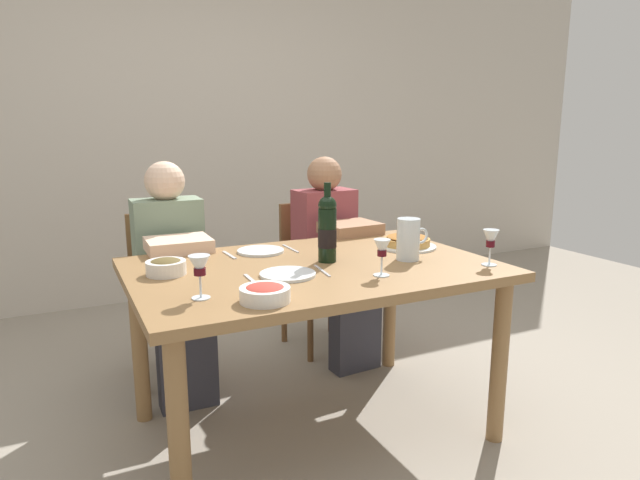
{
  "coord_description": "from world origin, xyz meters",
  "views": [
    {
      "loc": [
        -0.96,
        -2.03,
        1.34
      ],
      "look_at": [
        0.02,
        -0.04,
        0.87
      ],
      "focal_mm": 30.86,
      "sensor_mm": 36.0,
      "label": 1
    }
  ],
  "objects_px": {
    "wine_bottle": "(327,229)",
    "diner_right": "(334,253)",
    "wine_glass_centre": "(200,268)",
    "dining_table": "(313,286)",
    "dinner_plate_right_setting": "(261,251)",
    "olive_bowl": "(166,266)",
    "baked_tart": "(407,242)",
    "wine_glass_right_diner": "(382,250)",
    "wine_glass_left_diner": "(491,240)",
    "chair_left": "(167,283)",
    "salad_bowl": "(265,293)",
    "dinner_plate_left_setting": "(288,274)",
    "water_pitcher": "(408,242)",
    "diner_left": "(174,272)",
    "chair_right": "(315,265)"
  },
  "relations": [
    {
      "from": "dinner_plate_left_setting",
      "to": "dinner_plate_right_setting",
      "type": "height_order",
      "value": "same"
    },
    {
      "from": "wine_bottle",
      "to": "wine_glass_right_diner",
      "type": "distance_m",
      "value": 0.31
    },
    {
      "from": "baked_tart",
      "to": "wine_bottle",
      "type": "bearing_deg",
      "value": -170.52
    },
    {
      "from": "wine_glass_left_diner",
      "to": "chair_left",
      "type": "distance_m",
      "value": 1.71
    },
    {
      "from": "salad_bowl",
      "to": "diner_right",
      "type": "relative_size",
      "value": 0.15
    },
    {
      "from": "dinner_plate_right_setting",
      "to": "water_pitcher",
      "type": "bearing_deg",
      "value": -38.12
    },
    {
      "from": "wine_glass_right_diner",
      "to": "diner_left",
      "type": "xyz_separation_m",
      "value": [
        -0.62,
        0.95,
        -0.25
      ]
    },
    {
      "from": "chair_left",
      "to": "dinner_plate_left_setting",
      "type": "bearing_deg",
      "value": 106.51
    },
    {
      "from": "olive_bowl",
      "to": "diner_left",
      "type": "distance_m",
      "value": 0.6
    },
    {
      "from": "dinner_plate_right_setting",
      "to": "diner_left",
      "type": "relative_size",
      "value": 0.19
    },
    {
      "from": "wine_glass_right_diner",
      "to": "wine_glass_centre",
      "type": "height_order",
      "value": "wine_glass_centre"
    },
    {
      "from": "wine_bottle",
      "to": "wine_glass_left_diner",
      "type": "distance_m",
      "value": 0.68
    },
    {
      "from": "wine_glass_right_diner",
      "to": "diner_right",
      "type": "bearing_deg",
      "value": 73.1
    },
    {
      "from": "wine_glass_left_diner",
      "to": "diner_left",
      "type": "distance_m",
      "value": 1.52
    },
    {
      "from": "wine_bottle",
      "to": "diner_right",
      "type": "distance_m",
      "value": 0.81
    },
    {
      "from": "baked_tart",
      "to": "chair_right",
      "type": "bearing_deg",
      "value": 97.19
    },
    {
      "from": "dining_table",
      "to": "chair_left",
      "type": "height_order",
      "value": "chair_left"
    },
    {
      "from": "wine_glass_left_diner",
      "to": "wine_glass_centre",
      "type": "relative_size",
      "value": 1.01
    },
    {
      "from": "wine_glass_left_diner",
      "to": "dinner_plate_right_setting",
      "type": "distance_m",
      "value": 1.02
    },
    {
      "from": "salad_bowl",
      "to": "chair_right",
      "type": "xyz_separation_m",
      "value": [
        0.8,
        1.29,
        -0.29
      ]
    },
    {
      "from": "dining_table",
      "to": "diner_right",
      "type": "xyz_separation_m",
      "value": [
        0.46,
        0.68,
        -0.05
      ]
    },
    {
      "from": "wine_bottle",
      "to": "dinner_plate_left_setting",
      "type": "height_order",
      "value": "wine_bottle"
    },
    {
      "from": "chair_right",
      "to": "chair_left",
      "type": "bearing_deg",
      "value": -3.38
    },
    {
      "from": "olive_bowl",
      "to": "wine_glass_centre",
      "type": "xyz_separation_m",
      "value": [
        0.05,
        -0.36,
        0.07
      ]
    },
    {
      "from": "baked_tart",
      "to": "wine_glass_right_diner",
      "type": "xyz_separation_m",
      "value": [
        -0.38,
        -0.37,
        0.08
      ]
    },
    {
      "from": "dining_table",
      "to": "diner_right",
      "type": "bearing_deg",
      "value": 56.18
    },
    {
      "from": "water_pitcher",
      "to": "diner_right",
      "type": "distance_m",
      "value": 0.82
    },
    {
      "from": "baked_tart",
      "to": "dinner_plate_right_setting",
      "type": "height_order",
      "value": "baked_tart"
    },
    {
      "from": "baked_tart",
      "to": "wine_glass_centre",
      "type": "xyz_separation_m",
      "value": [
        -1.09,
        -0.35,
        0.08
      ]
    },
    {
      "from": "baked_tart",
      "to": "salad_bowl",
      "type": "xyz_separation_m",
      "value": [
        -0.9,
        -0.48,
        0.0
      ]
    },
    {
      "from": "dining_table",
      "to": "wine_glass_centre",
      "type": "relative_size",
      "value": 9.98
    },
    {
      "from": "salad_bowl",
      "to": "wine_glass_centre",
      "type": "height_order",
      "value": "wine_glass_centre"
    },
    {
      "from": "wine_glass_right_diner",
      "to": "dinner_plate_left_setting",
      "type": "distance_m",
      "value": 0.38
    },
    {
      "from": "water_pitcher",
      "to": "dining_table",
      "type": "bearing_deg",
      "value": 166.28
    },
    {
      "from": "wine_bottle",
      "to": "olive_bowl",
      "type": "bearing_deg",
      "value": 172.22
    },
    {
      "from": "wine_bottle",
      "to": "salad_bowl",
      "type": "distance_m",
      "value": 0.6
    },
    {
      "from": "wine_bottle",
      "to": "wine_glass_centre",
      "type": "height_order",
      "value": "wine_bottle"
    },
    {
      "from": "chair_left",
      "to": "baked_tart",
      "type": "bearing_deg",
      "value": 141.78
    },
    {
      "from": "wine_glass_right_diner",
      "to": "diner_left",
      "type": "bearing_deg",
      "value": 123.24
    },
    {
      "from": "salad_bowl",
      "to": "dinner_plate_left_setting",
      "type": "bearing_deg",
      "value": 53.76
    },
    {
      "from": "dining_table",
      "to": "olive_bowl",
      "type": "relative_size",
      "value": 9.6
    },
    {
      "from": "wine_bottle",
      "to": "diner_right",
      "type": "relative_size",
      "value": 0.29
    },
    {
      "from": "dinner_plate_right_setting",
      "to": "diner_right",
      "type": "xyz_separation_m",
      "value": [
        0.58,
        0.37,
        -0.15
      ]
    },
    {
      "from": "wine_bottle",
      "to": "wine_glass_centre",
      "type": "distance_m",
      "value": 0.67
    },
    {
      "from": "dining_table",
      "to": "baked_tart",
      "type": "distance_m",
      "value": 0.57
    },
    {
      "from": "baked_tart",
      "to": "chair_left",
      "type": "bearing_deg",
      "value": 140.94
    },
    {
      "from": "wine_glass_left_diner",
      "to": "salad_bowl",
      "type": "bearing_deg",
      "value": -177.66
    },
    {
      "from": "dining_table",
      "to": "dinner_plate_right_setting",
      "type": "distance_m",
      "value": 0.35
    },
    {
      "from": "wine_glass_centre",
      "to": "dinner_plate_left_setting",
      "type": "distance_m",
      "value": 0.41
    },
    {
      "from": "wine_glass_right_diner",
      "to": "dinner_plate_right_setting",
      "type": "distance_m",
      "value": 0.66
    }
  ]
}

